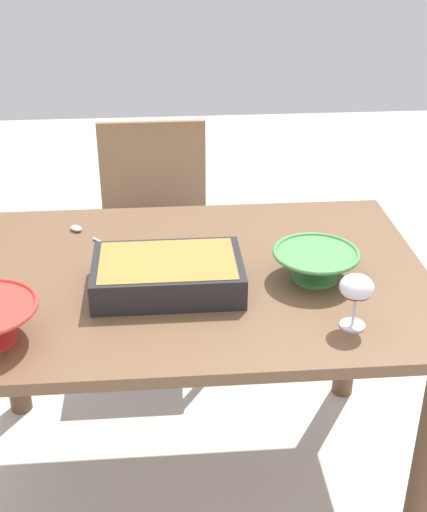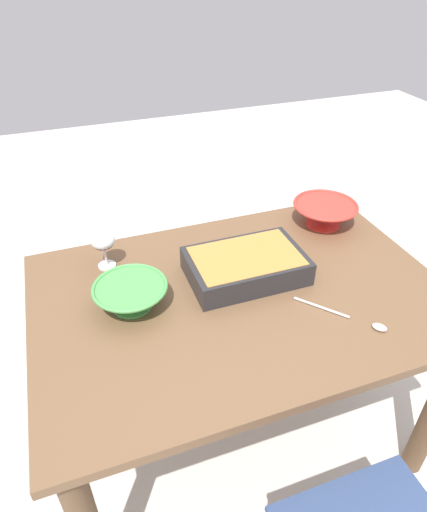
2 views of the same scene
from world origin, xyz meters
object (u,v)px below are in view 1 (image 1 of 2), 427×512
(dining_table, at_px, (186,314))
(wine_glass, at_px, (356,290))
(small_bowl, at_px, (316,263))
(serving_spoon, at_px, (89,236))
(chair, at_px, (155,230))
(casserole_dish, at_px, (168,273))

(dining_table, relative_size, wine_glass, 9.54)
(small_bowl, height_order, serving_spoon, small_bowl)
(chair, relative_size, small_bowl, 3.86)
(chair, xyz_separation_m, small_bowl, (-0.43, 0.87, 0.31))
(small_bowl, bearing_deg, wine_glass, 100.19)
(dining_table, height_order, chair, chair)
(serving_spoon, bearing_deg, dining_table, 138.97)
(chair, bearing_deg, wine_glass, 113.30)
(dining_table, relative_size, chair, 1.48)
(wine_glass, relative_size, small_bowl, 0.60)
(chair, relative_size, serving_spoon, 3.85)
(small_bowl, relative_size, serving_spoon, 1.00)
(chair, height_order, serving_spoon, chair)
(chair, xyz_separation_m, wine_glass, (-0.48, 1.11, 0.36))
(chair, distance_m, casserole_dish, 0.95)
(casserole_dish, bearing_deg, serving_spoon, -54.19)
(small_bowl, bearing_deg, chair, -63.49)
(wine_glass, relative_size, serving_spoon, 0.60)
(dining_table, relative_size, small_bowl, 5.70)
(wine_glass, bearing_deg, dining_table, -36.73)
(small_bowl, xyz_separation_m, serving_spoon, (0.63, -0.30, -0.04))
(dining_table, bearing_deg, small_bowl, 171.07)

